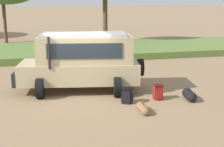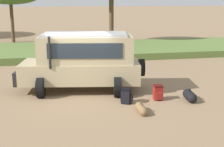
# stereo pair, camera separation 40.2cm
# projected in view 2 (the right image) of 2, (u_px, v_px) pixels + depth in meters

# --- Properties ---
(ground_plane) EXTENTS (320.00, 320.00, 0.00)m
(ground_plane) POSITION_uv_depth(u_px,v_px,m) (80.00, 96.00, 12.61)
(ground_plane) COLOR #8C7051
(grass_bank) EXTENTS (120.00, 7.00, 0.44)m
(grass_bank) POSITION_uv_depth(u_px,v_px,m) (65.00, 51.00, 22.17)
(grass_bank) COLOR #5B7538
(grass_bank) RESTS_ON ground_plane
(safari_vehicle) EXTENTS (5.47, 3.26, 2.44)m
(safari_vehicle) POSITION_uv_depth(u_px,v_px,m) (83.00, 60.00, 13.07)
(safari_vehicle) COLOR tan
(safari_vehicle) RESTS_ON ground_plane
(backpack_beside_front_wheel) EXTENTS (0.49, 0.46, 0.57)m
(backpack_beside_front_wheel) POSITION_uv_depth(u_px,v_px,m) (127.00, 96.00, 11.63)
(backpack_beside_front_wheel) COLOR black
(backpack_beside_front_wheel) RESTS_ON ground_plane
(backpack_cluster_center) EXTENTS (0.36, 0.44, 0.58)m
(backpack_cluster_center) POSITION_uv_depth(u_px,v_px,m) (158.00, 93.00, 12.04)
(backpack_cluster_center) COLOR maroon
(backpack_cluster_center) RESTS_ON ground_plane
(duffel_bag_low_black_case) EXTENTS (0.31, 0.91, 0.39)m
(duffel_bag_low_black_case) POSITION_uv_depth(u_px,v_px,m) (141.00, 109.00, 10.67)
(duffel_bag_low_black_case) COLOR brown
(duffel_bag_low_black_case) RESTS_ON ground_plane
(duffel_bag_soft_canvas) EXTENTS (0.46, 0.97, 0.48)m
(duffel_bag_soft_canvas) POSITION_uv_depth(u_px,v_px,m) (190.00, 96.00, 11.95)
(duffel_bag_soft_canvas) COLOR black
(duffel_bag_soft_canvas) RESTS_ON ground_plane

